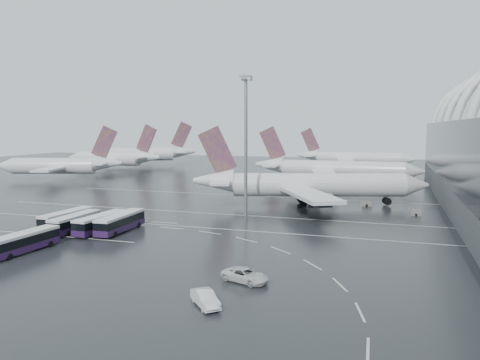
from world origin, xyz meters
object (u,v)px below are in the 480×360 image
(bus_row_near_a, at_px, (67,218))
(bus_row_near_b, at_px, (75,222))
(jet_remote_west, at_px, (62,166))
(van_curve_a, at_px, (245,275))
(bus_row_far_c, at_px, (24,242))
(van_curve_c, at_px, (205,298))
(gse_cart_belly_e, at_px, (323,202))
(jet_remote_far, at_px, (147,154))
(airliner_gate_c, at_px, (352,159))
(airliner_main, at_px, (306,186))
(airliner_gate_b, at_px, (333,170))
(bus_row_near_c, at_px, (101,222))
(bus_row_near_d, at_px, (120,222))
(gse_cart_belly_d, at_px, (416,213))
(floodlight_mast, at_px, (246,129))
(gse_cart_belly_b, at_px, (367,203))
(jet_remote_mid, at_px, (115,159))

(bus_row_near_a, bearing_deg, bus_row_near_b, -118.73)
(jet_remote_west, bearing_deg, van_curve_a, 118.89)
(bus_row_far_c, bearing_deg, van_curve_c, -105.91)
(gse_cart_belly_e, bearing_deg, jet_remote_far, 137.90)
(airliner_gate_c, relative_size, gse_cart_belly_e, 27.03)
(airliner_main, distance_m, jet_remote_far, 132.54)
(airliner_gate_b, height_order, van_curve_a, airliner_gate_b)
(bus_row_near_c, bearing_deg, bus_row_near_d, -68.90)
(gse_cart_belly_d, bearing_deg, van_curve_a, -112.55)
(bus_row_near_a, distance_m, van_curve_a, 45.55)
(bus_row_near_d, relative_size, floodlight_mast, 0.45)
(airliner_gate_b, height_order, airliner_gate_c, airliner_gate_b)
(airliner_gate_c, height_order, bus_row_far_c, airliner_gate_c)
(bus_row_near_a, relative_size, bus_row_near_d, 0.96)
(bus_row_near_b, bearing_deg, van_curve_c, -126.79)
(bus_row_near_c, bearing_deg, jet_remote_far, 28.65)
(airliner_main, bearing_deg, jet_remote_far, 118.73)
(bus_row_near_c, bearing_deg, airliner_gate_b, -17.49)
(airliner_gate_b, xyz_separation_m, bus_row_near_d, (-27.67, -83.72, -3.03))
(van_curve_a, bearing_deg, gse_cart_belly_e, 18.09)
(jet_remote_west, bearing_deg, jet_remote_far, -107.01)
(airliner_gate_b, bearing_deg, airliner_main, -91.17)
(bus_row_near_b, distance_m, gse_cart_belly_d, 68.84)
(bus_row_far_c, bearing_deg, gse_cart_belly_d, -46.52)
(airliner_main, xyz_separation_m, gse_cart_belly_e, (3.56, 3.67, -4.26))
(airliner_main, bearing_deg, airliner_gate_b, 71.83)
(gse_cart_belly_e, bearing_deg, van_curve_c, -91.98)
(jet_remote_west, relative_size, gse_cart_belly_e, 22.74)
(gse_cart_belly_b, bearing_deg, floodlight_mast, -138.41)
(bus_row_far_c, xyz_separation_m, van_curve_a, (35.51, -2.66, -0.82))
(bus_row_near_c, bearing_deg, jet_remote_mid, 34.35)
(van_curve_a, xyz_separation_m, gse_cart_belly_d, (21.71, 52.28, -0.29))
(gse_cart_belly_e, bearing_deg, jet_remote_west, 166.04)
(jet_remote_west, distance_m, jet_remote_mid, 37.21)
(bus_row_near_d, height_order, gse_cart_belly_d, bus_row_near_d)
(airliner_gate_c, xyz_separation_m, van_curve_c, (-1.14, -172.07, -3.80))
(jet_remote_mid, xyz_separation_m, gse_cart_belly_b, (108.74, -61.26, -4.56))
(bus_row_near_b, xyz_separation_m, gse_cart_belly_d, (59.28, 34.98, -1.10))
(airliner_gate_c, relative_size, floodlight_mast, 1.78)
(gse_cart_belly_b, bearing_deg, airliner_gate_b, 107.39)
(airliner_gate_c, bearing_deg, jet_remote_mid, -154.05)
(airliner_gate_c, xyz_separation_m, gse_cart_belly_d, (22.27, -111.16, -4.09))
(van_curve_a, distance_m, gse_cart_belly_b, 62.50)
(gse_cart_belly_d, bearing_deg, bus_row_near_c, -148.06)
(bus_row_near_d, height_order, bus_row_far_c, bus_row_near_d)
(airliner_main, height_order, van_curve_a, airliner_main)
(airliner_gate_b, xyz_separation_m, jet_remote_far, (-95.79, 47.59, 0.81))
(airliner_main, bearing_deg, bus_row_near_c, -143.95)
(van_curve_a, bearing_deg, airliner_gate_c, 18.98)
(airliner_gate_c, distance_m, jet_remote_mid, 105.21)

